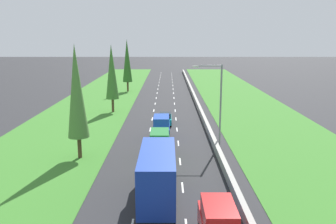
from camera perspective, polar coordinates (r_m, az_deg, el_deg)
ground_plane at (r=60.64m, az=-0.59°, el=0.82°), size 300.00×300.00×0.00m
grass_verge_left at (r=62.06m, az=-12.35°, el=0.82°), size 14.00×140.00×0.04m
grass_verge_right at (r=62.18m, az=12.75°, el=0.82°), size 14.00×140.00×0.04m
median_barrier at (r=60.77m, az=4.79°, el=1.21°), size 0.44×120.00×0.85m
lane_markings at (r=60.64m, az=-0.59°, el=0.83°), size 3.64×116.00×0.01m
blue_box_truck_centre_lane at (r=25.82m, az=-1.70°, el=-10.03°), size 2.46×9.40×4.18m
green_van_centre_lane at (r=35.16m, az=-1.38°, el=-5.27°), size 1.96×4.90×2.82m
blue_van_centre_lane at (r=41.46m, az=-1.12°, el=-2.55°), size 1.96×4.90×2.82m
teal_hatchback_centre_lane at (r=48.36m, az=-0.49°, el=-1.09°), size 1.74×3.90×1.72m
poplar_tree_second at (r=35.06m, az=-14.64°, el=3.19°), size 2.08×2.08×11.31m
poplar_tree_third at (r=56.30m, az=-9.14°, el=6.41°), size 2.07×2.07×10.76m
poplar_tree_fourth at (r=77.33m, az=-6.68°, el=8.24°), size 2.08×2.08×11.38m
street_light_mast at (r=38.72m, az=7.99°, el=2.08°), size 3.20×0.28×9.00m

